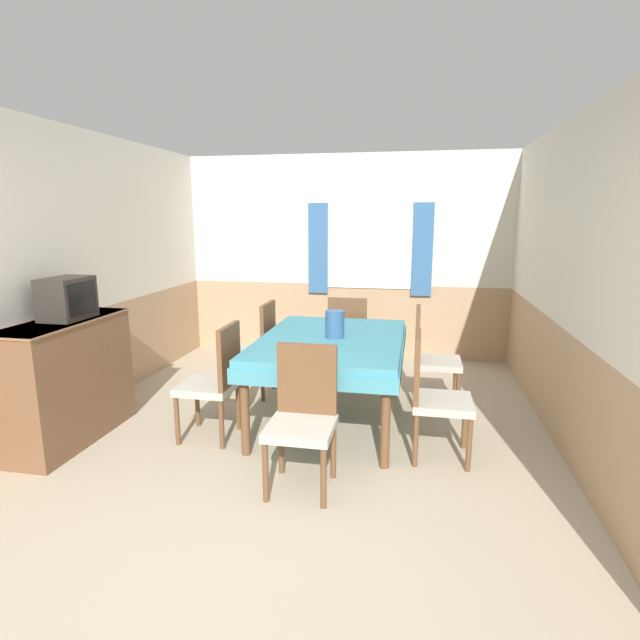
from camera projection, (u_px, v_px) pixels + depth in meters
The scene contains 14 objects.
ground_plane at pixel (219, 582), 2.53m from camera, with size 16.00×16.00×0.00m, color tan.
wall_back at pixel (347, 257), 6.49m from camera, with size 4.56×0.10×2.60m.
wall_left at pixel (94, 272), 4.76m from camera, with size 0.05×4.77×2.60m.
wall_right at pixel (567, 283), 3.97m from camera, with size 0.05×4.77×2.60m.
dining_table at pixel (331, 348), 4.41m from camera, with size 1.26×1.76×0.78m.
chair_left_far at pixel (257, 346), 5.13m from camera, with size 0.44×0.44×0.97m.
chair_right_near at pixel (433, 393), 3.76m from camera, with size 0.44×0.44×0.97m.
chair_head_near at pixel (303, 413), 3.37m from camera, with size 0.44×0.44×0.97m.
chair_left_near at pixel (216, 378), 4.09m from camera, with size 0.44×0.44×0.97m.
chair_right_far at pixel (430, 355), 4.80m from camera, with size 0.44×0.44×0.97m.
chair_head_window at pixel (348, 336), 5.53m from camera, with size 0.44×0.44×0.97m.
sideboard at pixel (68, 380), 4.07m from camera, with size 0.46×1.19×1.01m.
tv at pixel (67, 298), 3.99m from camera, with size 0.29×0.40×0.34m.
vase at pixel (335, 324), 4.36m from camera, with size 0.17×0.17×0.24m.
Camera 1 is at (0.92, -2.07, 1.82)m, focal length 28.00 mm.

